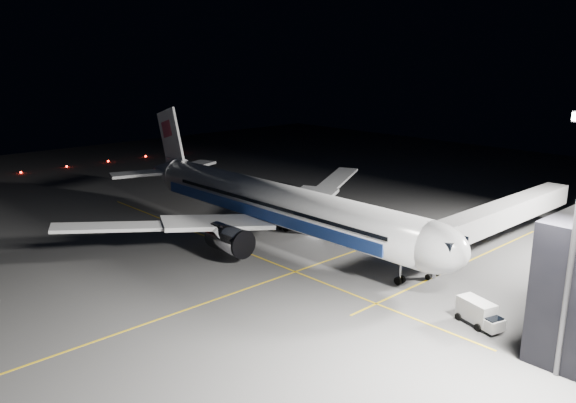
% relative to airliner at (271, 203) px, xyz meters
% --- Properties ---
extents(ground, '(200.00, 200.00, 0.00)m').
position_rel_airliner_xyz_m(ground, '(1.08, 0.00, -5.16)').
color(ground, '#4C4C4F').
rests_on(ground, ground).
extents(guide_line_main, '(0.25, 80.00, 0.01)m').
position_rel_airliner_xyz_m(guide_line_main, '(11.08, 0.00, -5.16)').
color(guide_line_main, gold).
rests_on(guide_line_main, ground).
extents(guide_line_cross, '(70.00, 0.25, 0.01)m').
position_rel_airliner_xyz_m(guide_line_cross, '(1.08, -6.00, -5.16)').
color(guide_line_cross, gold).
rests_on(guide_line_cross, ground).
extents(guide_line_side, '(0.25, 40.00, 0.01)m').
position_rel_airliner_xyz_m(guide_line_side, '(23.08, 10.00, -5.16)').
color(guide_line_side, gold).
rests_on(guide_line_side, ground).
extents(airliner, '(61.48, 54.22, 16.64)m').
position_rel_airliner_xyz_m(airliner, '(0.00, 0.00, 0.00)').
color(airliner, silver).
rests_on(airliner, ground).
extents(jet_bridge, '(3.60, 34.40, 6.30)m').
position_rel_airliner_xyz_m(jet_bridge, '(23.08, 18.06, -0.58)').
color(jet_bridge, '#B2B2B7').
rests_on(jet_bridge, ground).
extents(floodlight_mast_south, '(2.40, 0.67, 20.70)m').
position_rel_airliner_xyz_m(floodlight_mast_south, '(41.08, -6.01, 7.21)').
color(floodlight_mast_south, '#59595E').
rests_on(floodlight_mast_south, ground).
extents(taxiway_lights, '(0.44, 60.44, 0.44)m').
position_rel_airliner_xyz_m(taxiway_lights, '(-70.92, 0.00, -4.94)').
color(taxiway_lights, '#FF140A').
rests_on(taxiway_lights, ground).
extents(service_truck, '(4.95, 3.06, 2.37)m').
position_rel_airliner_xyz_m(service_truck, '(32.59, -2.74, -3.90)').
color(service_truck, silver).
rests_on(service_truck, ground).
extents(baggage_tug, '(2.85, 2.61, 1.69)m').
position_rel_airliner_xyz_m(baggage_tug, '(1.98, 8.00, -4.39)').
color(baggage_tug, black).
rests_on(baggage_tug, ground).
extents(safety_cone_a, '(0.35, 0.35, 0.52)m').
position_rel_airliner_xyz_m(safety_cone_a, '(-5.35, 5.98, -4.90)').
color(safety_cone_a, orange).
rests_on(safety_cone_a, ground).
extents(safety_cone_b, '(0.40, 0.40, 0.60)m').
position_rel_airliner_xyz_m(safety_cone_b, '(5.15, 14.00, -4.86)').
color(safety_cone_b, orange).
rests_on(safety_cone_b, ground).
extents(safety_cone_c, '(0.36, 0.36, 0.55)m').
position_rel_airliner_xyz_m(safety_cone_c, '(-2.01, 11.76, -4.89)').
color(safety_cone_c, orange).
rests_on(safety_cone_c, ground).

